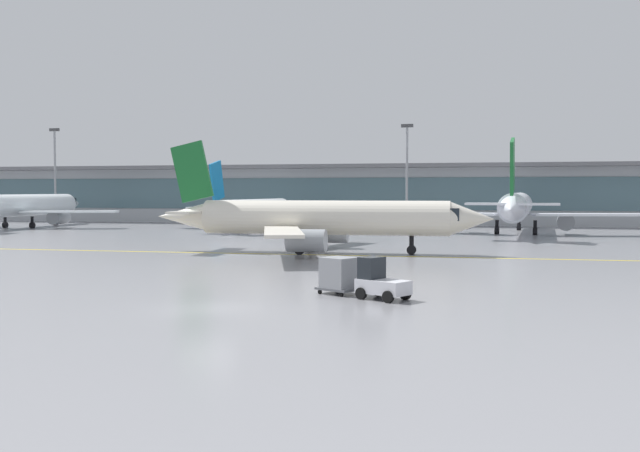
% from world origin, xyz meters
% --- Properties ---
extents(ground_plane, '(400.00, 400.00, 0.00)m').
position_xyz_m(ground_plane, '(0.00, 0.00, 0.00)').
color(ground_plane, gray).
extents(taxiway_centreline_stripe, '(109.96, 3.81, 0.01)m').
position_xyz_m(taxiway_centreline_stripe, '(-1.60, 28.32, 0.00)').
color(taxiway_centreline_stripe, yellow).
rests_on(taxiway_centreline_stripe, ground_plane).
extents(terminal_concourse, '(174.92, 11.00, 9.60)m').
position_xyz_m(terminal_concourse, '(0.00, 86.01, 4.92)').
color(terminal_concourse, '#B2B7BC').
rests_on(terminal_concourse, ground_plane).
extents(gate_airplane_0, '(29.78, 32.05, 10.62)m').
position_xyz_m(gate_airplane_0, '(-54.42, 61.91, 3.18)').
color(gate_airplane_0, white).
rests_on(gate_airplane_0, ground_plane).
extents(gate_airplane_1, '(25.82, 27.90, 9.24)m').
position_xyz_m(gate_airplane_1, '(-19.89, 64.63, 2.77)').
color(gate_airplane_1, white).
rests_on(gate_airplane_1, ground_plane).
extents(gate_airplane_2, '(31.47, 33.91, 11.23)m').
position_xyz_m(gate_airplane_2, '(15.46, 63.05, 3.37)').
color(gate_airplane_2, silver).
rests_on(gate_airplane_2, ground_plane).
extents(taxiing_regional_jet, '(30.08, 28.00, 9.98)m').
position_xyz_m(taxiing_regional_jet, '(-1.99, 30.31, 2.99)').
color(taxiing_regional_jet, silver).
rests_on(taxiing_regional_jet, ground_plane).
extents(baggage_tug, '(2.95, 2.54, 2.10)m').
position_xyz_m(baggage_tug, '(7.26, 4.80, 0.89)').
color(baggage_tug, silver).
rests_on(baggage_tug, ground_plane).
extents(cargo_dolly_lead, '(2.61, 2.42, 1.94)m').
position_xyz_m(cargo_dolly_lead, '(4.90, 6.12, 1.05)').
color(cargo_dolly_lead, '#595B60').
rests_on(cargo_dolly_lead, ground_plane).
extents(apron_light_mast_0, '(1.80, 0.36, 15.97)m').
position_xyz_m(apron_light_mast_0, '(-59.78, 77.76, 8.68)').
color(apron_light_mast_0, gray).
rests_on(apron_light_mast_0, ground_plane).
extents(apron_light_mast_1, '(1.80, 0.36, 15.34)m').
position_xyz_m(apron_light_mast_1, '(-0.04, 77.20, 8.36)').
color(apron_light_mast_1, gray).
rests_on(apron_light_mast_1, ground_plane).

